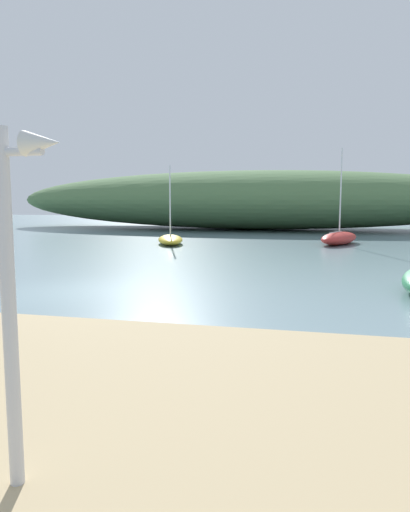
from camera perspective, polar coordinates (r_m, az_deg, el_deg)
name	(u,v)px	position (r m, az deg, el deg)	size (l,w,h in m)	color
ground_plane	(74,291)	(14.15, -15.54, -4.08)	(120.00, 120.00, 0.00)	gray
distant_hill	(251,200)	(42.68, 5.52, 6.76)	(44.26, 12.98, 5.17)	#517547
sailboat_near_shore	(170,239)	(27.83, -4.20, 2.02)	(2.63, 4.25, 4.57)	gold
sailboat_inner_mooring	(339,238)	(28.67, 15.87, 2.11)	(2.97, 4.58, 5.55)	#B72D28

